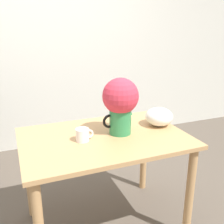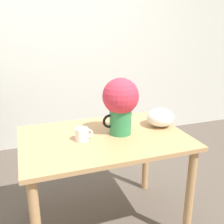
% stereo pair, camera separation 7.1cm
% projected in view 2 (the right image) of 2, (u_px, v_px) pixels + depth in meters
% --- Properties ---
extents(ground_plane, '(12.00, 12.00, 0.00)m').
position_uv_depth(ground_plane, '(94.00, 224.00, 2.11)').
color(ground_plane, brown).
extents(wall_back, '(8.00, 0.05, 2.60)m').
position_uv_depth(wall_back, '(54.00, 45.00, 3.23)').
color(wall_back, silver).
rests_on(wall_back, ground_plane).
extents(table, '(1.17, 0.81, 0.77)m').
position_uv_depth(table, '(104.00, 151.00, 1.91)').
color(table, tan).
rests_on(table, ground_plane).
extents(flower_vase, '(0.26, 0.26, 0.41)m').
position_uv_depth(flower_vase, '(121.00, 102.00, 1.85)').
color(flower_vase, '#2D844C').
rests_on(flower_vase, table).
extents(coffee_mug, '(0.12, 0.09, 0.09)m').
position_uv_depth(coffee_mug, '(82.00, 134.00, 1.79)').
color(coffee_mug, white).
rests_on(coffee_mug, table).
extents(white_bowl, '(0.22, 0.22, 0.14)m').
position_uv_depth(white_bowl, '(160.00, 117.00, 2.04)').
color(white_bowl, white).
rests_on(white_bowl, table).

